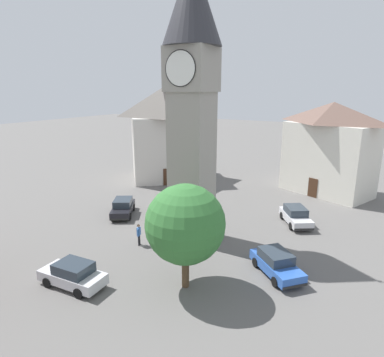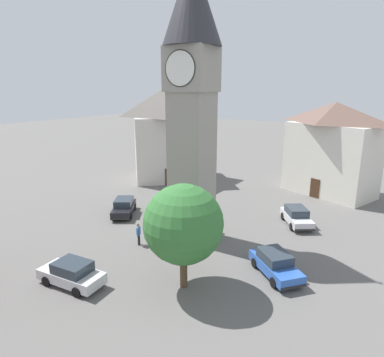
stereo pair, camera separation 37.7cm
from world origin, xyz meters
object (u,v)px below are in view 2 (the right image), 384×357
object	(u,v)px
car_white_side	(72,273)
pedestrian	(139,232)
tree	(183,224)
building_terrace_right	(332,148)
car_silver_kerb	(124,207)
clock_tower	(192,82)
car_blue_kerb	(297,216)
car_red_corner	(275,264)
building_shop_left	(165,133)

from	to	relation	value
car_white_side	pedestrian	distance (m)	6.30
tree	building_terrace_right	world-z (taller)	building_terrace_right
car_silver_kerb	clock_tower	bearing A→B (deg)	-5.97
car_blue_kerb	car_red_corner	size ratio (longest dim) A/B	1.05
car_blue_kerb	tree	size ratio (longest dim) A/B	0.69
car_blue_kerb	pedestrian	bearing A→B (deg)	-132.46
car_blue_kerb	car_white_side	size ratio (longest dim) A/B	1.04
car_silver_kerb	tree	bearing A→B (deg)	-32.84
car_red_corner	building_shop_left	xyz separation A→B (m)	(-20.09, 16.62, 5.16)
car_red_corner	clock_tower	bearing A→B (deg)	162.85
clock_tower	pedestrian	size ratio (longest dim) A/B	12.08
car_white_side	pedestrian	bearing A→B (deg)	90.24
car_white_side	clock_tower	bearing A→B (deg)	74.81
car_silver_kerb	pedestrian	distance (m)	6.78
car_white_side	building_terrace_right	size ratio (longest dim) A/B	0.39
pedestrian	car_white_side	bearing A→B (deg)	-89.76
pedestrian	building_shop_left	size ratio (longest dim) A/B	0.14
clock_tower	building_terrace_right	size ratio (longest dim) A/B	1.88
pedestrian	building_shop_left	bearing A→B (deg)	119.20
car_silver_kerb	tree	size ratio (longest dim) A/B	0.69
car_white_side	pedestrian	xyz separation A→B (m)	(-0.03, 6.30, 0.25)
car_blue_kerb	tree	world-z (taller)	tree
car_silver_kerb	car_red_corner	distance (m)	15.79
car_blue_kerb	building_shop_left	world-z (taller)	building_shop_left
car_white_side	car_red_corner	bearing A→B (deg)	36.01
clock_tower	car_blue_kerb	bearing A→B (deg)	45.47
car_blue_kerb	car_red_corner	world-z (taller)	same
pedestrian	clock_tower	bearing A→B (deg)	52.03
clock_tower	pedestrian	world-z (taller)	clock_tower
car_silver_kerb	tree	xyz separation A→B (m)	(11.16, -7.21, 3.24)
tree	car_blue_kerb	bearing A→B (deg)	75.51
car_red_corner	building_terrace_right	world-z (taller)	building_terrace_right
building_shop_left	car_blue_kerb	bearing A→B (deg)	-21.61
clock_tower	building_shop_left	size ratio (longest dim) A/B	1.75
car_white_side	building_terrace_right	xyz separation A→B (m)	(9.98, 27.38, 4.39)
car_red_corner	pedestrian	bearing A→B (deg)	-173.90
clock_tower	building_terrace_right	distance (m)	20.30
clock_tower	car_silver_kerb	bearing A→B (deg)	174.03
car_white_side	building_terrace_right	distance (m)	29.47
building_shop_left	building_terrace_right	world-z (taller)	building_shop_left
car_blue_kerb	building_shop_left	size ratio (longest dim) A/B	0.37
car_white_side	car_silver_kerb	bearing A→B (deg)	116.74
pedestrian	building_terrace_right	xyz separation A→B (m)	(10.01, 21.08, 4.14)
clock_tower	car_blue_kerb	world-z (taller)	clock_tower
tree	building_terrace_right	bearing A→B (deg)	80.26
car_silver_kerb	car_red_corner	bearing A→B (deg)	-11.52
car_red_corner	car_white_side	bearing A→B (deg)	-143.99
pedestrian	tree	distance (m)	7.23
car_blue_kerb	car_red_corner	xyz separation A→B (m)	(0.92, -9.03, 0.00)
building_terrace_right	car_silver_kerb	bearing A→B (deg)	-132.25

